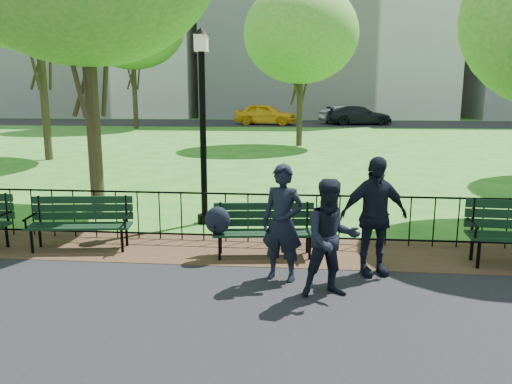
# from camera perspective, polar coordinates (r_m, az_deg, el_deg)

# --- Properties ---
(ground) EXTENTS (120.00, 120.00, 0.00)m
(ground) POSITION_cam_1_polar(r_m,az_deg,el_deg) (7.01, 5.52, -10.81)
(ground) COLOR #216A1C
(dirt_strip) EXTENTS (60.00, 1.60, 0.01)m
(dirt_strip) POSITION_cam_1_polar(r_m,az_deg,el_deg) (8.42, 5.53, -6.85)
(dirt_strip) COLOR #321E14
(dirt_strip) RESTS_ON ground
(far_street) EXTENTS (70.00, 9.00, 0.01)m
(far_street) POSITION_cam_1_polar(r_m,az_deg,el_deg) (41.57, 5.57, 7.81)
(far_street) COLOR black
(far_street) RESTS_ON ground
(iron_fence) EXTENTS (24.06, 0.06, 1.00)m
(iron_fence) POSITION_cam_1_polar(r_m,az_deg,el_deg) (8.76, 5.60, -2.80)
(iron_fence) COLOR black
(iron_fence) RESTS_ON ground
(park_bench_main) EXTENTS (1.79, 0.70, 0.93)m
(park_bench_main) POSITION_cam_1_polar(r_m,az_deg,el_deg) (7.99, -1.61, -3.47)
(park_bench_main) COLOR black
(park_bench_main) RESTS_ON ground
(park_bench_left_a) EXTENTS (1.75, 0.74, 0.97)m
(park_bench_left_a) POSITION_cam_1_polar(r_m,az_deg,el_deg) (8.96, -19.39, -2.74)
(park_bench_left_a) COLOR black
(park_bench_left_a) RESTS_ON ground
(lamppost) EXTENTS (0.34, 0.34, 3.83)m
(lamppost) POSITION_cam_1_polar(r_m,az_deg,el_deg) (9.96, -6.11, 8.16)
(lamppost) COLOR black
(lamppost) RESTS_ON ground
(tree_far_c) EXTENTS (5.45, 5.45, 7.59)m
(tree_far_c) POSITION_cam_1_polar(r_m,az_deg,el_deg) (24.72, 5.15, 17.54)
(tree_far_c) COLOR #2D2116
(tree_far_c) RESTS_ON ground
(tree_far_w) EXTENTS (7.49, 7.49, 10.44)m
(tree_far_w) POSITION_cam_1_polar(r_m,az_deg,el_deg) (37.21, -14.05, 18.28)
(tree_far_w) COLOR #2D2116
(tree_far_w) RESTS_ON ground
(person_left) EXTENTS (0.70, 0.56, 1.66)m
(person_left) POSITION_cam_1_polar(r_m,az_deg,el_deg) (6.99, 3.06, -3.55)
(person_left) COLOR black
(person_left) RESTS_ON asphalt_path
(person_mid) EXTENTS (0.83, 0.56, 1.56)m
(person_mid) POSITION_cam_1_polar(r_m,az_deg,el_deg) (6.51, 8.60, -5.28)
(person_mid) COLOR black
(person_mid) RESTS_ON asphalt_path
(person_right) EXTENTS (1.10, 0.69, 1.74)m
(person_right) POSITION_cam_1_polar(r_m,az_deg,el_deg) (7.39, 13.31, -2.69)
(person_right) COLOR black
(person_right) RESTS_ON asphalt_path
(taxi) EXTENTS (5.14, 2.85, 1.65)m
(taxi) POSITION_cam_1_polar(r_m,az_deg,el_deg) (39.67, 1.12, 8.89)
(taxi) COLOR yellow
(taxi) RESTS_ON far_street
(sedan_silver) EXTENTS (4.51, 2.78, 1.40)m
(sedan_silver) POSITION_cam_1_polar(r_m,az_deg,el_deg) (42.17, 10.19, 8.70)
(sedan_silver) COLOR #ADB0B5
(sedan_silver) RESTS_ON far_street
(sedan_dark) EXTENTS (5.22, 2.61, 1.46)m
(sedan_dark) POSITION_cam_1_polar(r_m,az_deg,el_deg) (40.38, 11.74, 8.56)
(sedan_dark) COLOR black
(sedan_dark) RESTS_ON far_street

